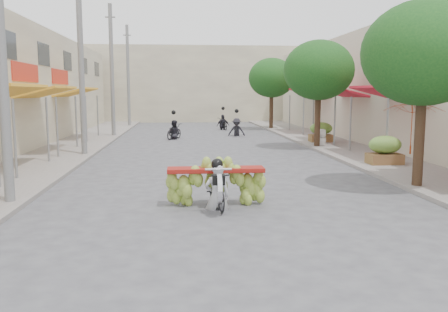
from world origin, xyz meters
TOP-DOWN VIEW (x-y plane):
  - ground at (0.00, 0.00)m, footprint 120.00×120.00m
  - sidewalk_left at (-7.00, 15.00)m, footprint 4.00×60.00m
  - sidewalk_right at (7.00, 15.00)m, footprint 4.00×60.00m
  - shophouse_row_right at (11.99, 14.00)m, footprint 9.77×40.00m
  - far_building at (0.00, 38.00)m, footprint 20.00×6.00m
  - utility_pole_near at (-5.40, 3.00)m, footprint 0.60×0.24m
  - utility_pole_mid at (-5.40, 12.00)m, footprint 0.60×0.24m
  - utility_pole_far at (-5.40, 21.00)m, footprint 0.60×0.24m
  - utility_pole_back at (-5.40, 30.00)m, footprint 0.60×0.24m
  - street_tree_near at (5.40, 4.00)m, footprint 3.40×3.40m
  - street_tree_mid at (5.40, 14.00)m, footprint 3.40×3.40m
  - street_tree_far at (5.40, 26.00)m, footprint 3.40×3.40m
  - produce_crate_mid at (6.20, 8.00)m, footprint 1.20×0.88m
  - produce_crate_far at (6.20, 16.00)m, footprint 1.20×0.88m
  - banana_motorbike at (-0.42, 2.40)m, footprint 2.33×1.79m
  - market_umbrella at (6.21, 6.01)m, footprint 2.44×2.44m
  - pedestrian at (5.76, 14.37)m, footprint 0.91×0.89m
  - bg_motorbike_a at (-1.68, 19.27)m, footprint 1.23×1.70m
  - bg_motorbike_b at (2.24, 21.01)m, footprint 1.13×1.62m
  - bg_motorbike_c at (1.82, 25.99)m, footprint 1.07×1.64m

SIDE VIEW (x-z plane):
  - ground at x=0.00m, z-range 0.00..0.00m
  - sidewalk_left at x=-7.00m, z-range 0.00..0.12m
  - sidewalk_right at x=7.00m, z-range 0.00..0.12m
  - banana_motorbike at x=-0.42m, z-range -0.32..1.70m
  - produce_crate_mid at x=6.20m, z-range 0.13..1.29m
  - produce_crate_far at x=6.20m, z-range 0.13..1.29m
  - bg_motorbike_a at x=-1.68m, z-range -0.23..1.72m
  - bg_motorbike_c at x=1.82m, z-range -0.17..1.78m
  - bg_motorbike_b at x=2.24m, z-range -0.11..1.84m
  - pedestrian at x=5.76m, z-range 0.12..1.74m
  - market_umbrella at x=6.21m, z-range 1.60..3.34m
  - shophouse_row_right at x=11.99m, z-range 0.00..6.00m
  - far_building at x=0.00m, z-range 0.00..7.00m
  - street_tree_near at x=5.40m, z-range 1.16..6.41m
  - street_tree_mid at x=5.40m, z-range 1.16..6.41m
  - street_tree_far at x=5.40m, z-range 1.16..6.41m
  - utility_pole_near at x=-5.40m, z-range 0.03..8.03m
  - utility_pole_mid at x=-5.40m, z-range 0.03..8.03m
  - utility_pole_far at x=-5.40m, z-range 0.03..8.03m
  - utility_pole_back at x=-5.40m, z-range 0.03..8.03m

